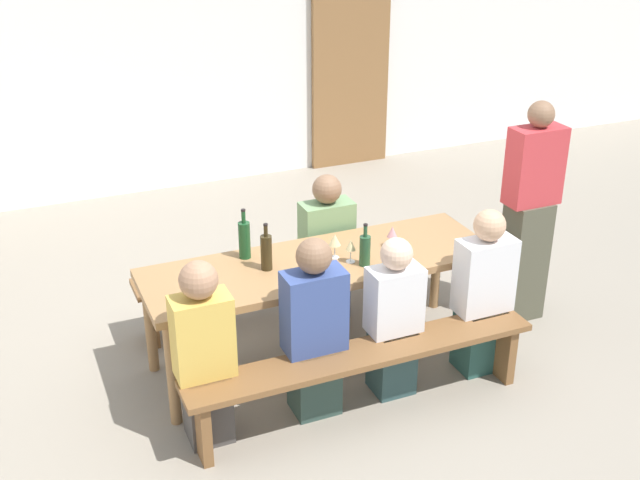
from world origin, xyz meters
The scene contains 18 objects.
ground_plane centered at (0.00, 0.00, 0.00)m, with size 24.00×24.00×0.00m, color gray.
back_wall centered at (0.00, 3.69, 1.60)m, with size 14.00×0.20×3.20m, color white.
wooden_door centered at (1.88, 3.55, 1.05)m, with size 0.90×0.06×2.10m, color olive.
tasting_table centered at (0.00, 0.00, 0.67)m, with size 2.34×0.74×0.75m.
bench_near centered at (0.00, -0.67, 0.36)m, with size 2.24×0.30×0.45m.
bench_far centered at (0.00, 0.67, 0.36)m, with size 2.24×0.30×0.45m.
wine_bottle_0 centered at (-0.36, 0.03, 0.87)m, with size 0.07×0.07×0.32m.
wine_bottle_1 centered at (-0.43, 0.24, 0.88)m, with size 0.08×0.08×0.34m.
wine_bottle_2 centered at (0.24, -0.17, 0.86)m, with size 0.07×0.07×0.29m.
wine_glass_0 centered at (0.18, -0.09, 0.86)m, with size 0.07×0.07×0.16m.
wine_glass_1 centered at (0.11, 0.00, 0.88)m, with size 0.08×0.08×0.17m.
wine_glass_2 centered at (0.53, 0.01, 0.86)m, with size 0.07×0.07×0.15m.
seated_guest_near_0 centered at (-0.94, -0.52, 0.57)m, with size 0.34×0.24×1.17m.
seated_guest_near_1 centered at (-0.26, -0.52, 0.57)m, with size 0.37×0.24×1.18m.
seated_guest_near_2 centered at (0.28, -0.52, 0.52)m, with size 0.33×0.24×1.08m.
seated_guest_near_3 centered at (0.93, -0.52, 0.55)m, with size 0.37×0.24×1.16m.
seated_guest_far_0 centered at (0.28, 0.52, 0.54)m, with size 0.38×0.24×1.13m.
standing_host centered at (1.62, -0.04, 0.80)m, with size 0.38×0.24×1.66m.
Camera 1 is at (-1.84, -4.30, 3.10)m, focal length 44.91 mm.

